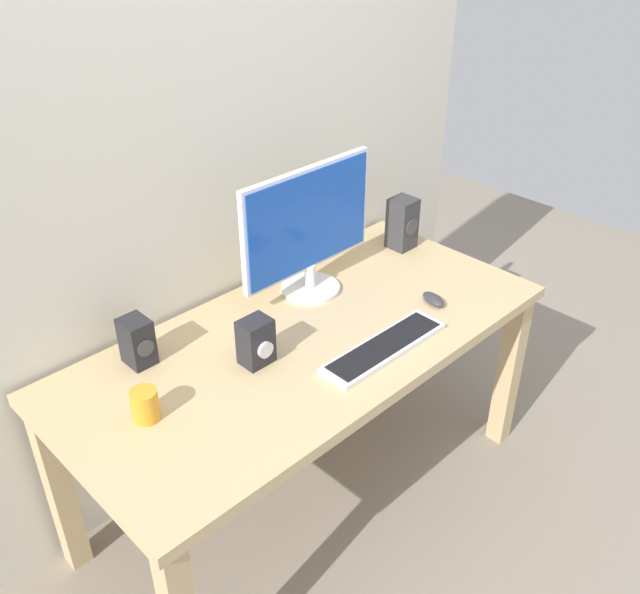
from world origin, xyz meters
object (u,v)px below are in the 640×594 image
(mouse, at_px, (433,299))
(monitor, at_px, (308,228))
(speaker_right, at_px, (402,223))
(speaker_left, at_px, (137,342))
(audio_controller, at_px, (256,342))
(desk, at_px, (307,359))
(coffee_mug, at_px, (145,405))
(keyboard_primary, at_px, (384,347))

(mouse, bearing_deg, monitor, 137.63)
(speaker_right, distance_m, speaker_left, 1.16)
(audio_controller, bearing_deg, speaker_right, 11.17)
(desk, height_order, speaker_right, speaker_right)
(mouse, height_order, coffee_mug, coffee_mug)
(speaker_right, bearing_deg, mouse, -124.98)
(desk, relative_size, coffee_mug, 17.45)
(desk, bearing_deg, audio_controller, 178.67)
(monitor, height_order, speaker_left, monitor)
(coffee_mug, bearing_deg, speaker_left, 61.92)
(monitor, relative_size, audio_controller, 3.76)
(monitor, bearing_deg, desk, -135.18)
(keyboard_primary, relative_size, speaker_right, 2.29)
(audio_controller, relative_size, coffee_mug, 1.60)
(keyboard_primary, relative_size, speaker_left, 3.09)
(desk, distance_m, mouse, 0.49)
(desk, distance_m, coffee_mug, 0.60)
(desk, relative_size, mouse, 16.29)
(keyboard_primary, distance_m, speaker_right, 0.71)
(mouse, height_order, speaker_right, speaker_right)
(monitor, bearing_deg, mouse, -56.85)
(speaker_left, bearing_deg, monitor, -4.54)
(desk, distance_m, speaker_right, 0.75)
(keyboard_primary, relative_size, coffee_mug, 4.98)
(speaker_left, xyz_separation_m, coffee_mug, (-0.13, -0.24, -0.03))
(mouse, bearing_deg, speaker_left, 169.40)
(mouse, relative_size, speaker_right, 0.49)
(monitor, xyz_separation_m, speaker_left, (-0.67, 0.05, -0.17))
(audio_controller, bearing_deg, mouse, -14.92)
(monitor, relative_size, mouse, 5.60)
(mouse, distance_m, speaker_right, 0.44)
(speaker_left, bearing_deg, mouse, -25.08)
(coffee_mug, bearing_deg, desk, -2.09)
(audio_controller, distance_m, coffee_mug, 0.38)
(monitor, xyz_separation_m, mouse, (0.24, -0.37, -0.23))
(speaker_left, bearing_deg, speaker_right, -3.68)
(monitor, distance_m, speaker_left, 0.69)
(desk, xyz_separation_m, keyboard_primary, (0.12, -0.23, 0.11))
(speaker_left, distance_m, coffee_mug, 0.27)
(keyboard_primary, relative_size, mouse, 4.65)
(mouse, relative_size, audio_controller, 0.67)
(keyboard_primary, bearing_deg, mouse, 10.41)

